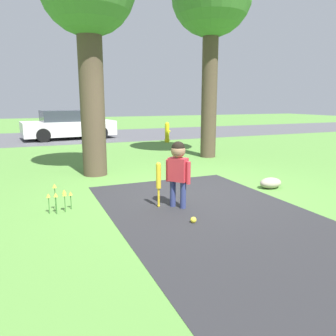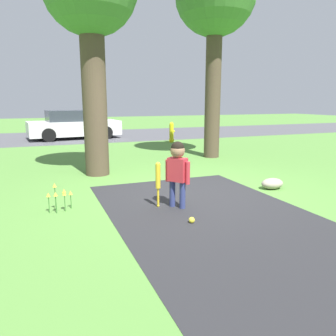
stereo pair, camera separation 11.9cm
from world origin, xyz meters
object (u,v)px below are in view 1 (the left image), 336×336
object	(u,v)px
sports_ball	(193,220)
fire_hydrant	(167,132)
child	(178,165)
tree_near_driveway	(212,1)
baseball_bat	(158,178)
parked_car	(68,126)

from	to	relation	value
sports_ball	fire_hydrant	size ratio (longest dim) A/B	0.10
child	tree_near_driveway	distance (m)	6.16
tree_near_driveway	baseball_bat	bearing A→B (deg)	-128.62
sports_ball	tree_near_driveway	world-z (taller)	tree_near_driveway
baseball_bat	tree_near_driveway	bearing A→B (deg)	51.38
baseball_bat	tree_near_driveway	world-z (taller)	tree_near_driveway
child	tree_near_driveway	bearing A→B (deg)	108.29
tree_near_driveway	sports_ball	bearing A→B (deg)	-121.72
baseball_bat	fire_hydrant	xyz separation A→B (m)	(3.36, 7.67, -0.07)
parked_car	tree_near_driveway	bearing A→B (deg)	-69.10
child	sports_ball	size ratio (longest dim) A/B	12.34
fire_hydrant	tree_near_driveway	xyz separation A→B (m)	(-0.25, -3.78, 3.96)
fire_hydrant	parked_car	xyz separation A→B (m)	(-3.58, 2.90, 0.19)
child	baseball_bat	distance (m)	0.37
fire_hydrant	baseball_bat	bearing A→B (deg)	-113.67
sports_ball	fire_hydrant	bearing A→B (deg)	69.54
child	baseball_bat	bearing A→B (deg)	-153.30
child	fire_hydrant	distance (m)	8.41
baseball_bat	fire_hydrant	world-z (taller)	fire_hydrant
parked_car	child	bearing A→B (deg)	-93.02
sports_ball	tree_near_driveway	bearing A→B (deg)	58.28
sports_ball	parked_car	bearing A→B (deg)	92.04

